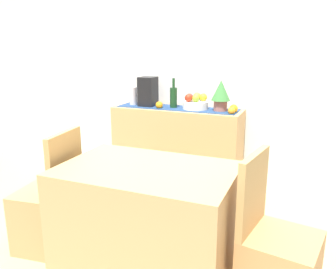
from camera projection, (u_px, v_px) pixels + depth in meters
name	position (u px, v px, depth m)	size (l,w,h in m)	color
ground_plane	(154.00, 233.00, 2.81)	(6.40, 6.40, 0.02)	tan
room_wall_rear	(201.00, 58.00, 3.53)	(6.40, 0.06, 2.70)	silver
sideboard_console	(177.00, 149.00, 3.59)	(1.30, 0.42, 0.86)	tan
table_runner	(177.00, 108.00, 3.48)	(1.23, 0.32, 0.01)	navy
fruit_bowl	(195.00, 105.00, 3.40)	(0.25, 0.25, 0.07)	white
apple_center	(196.00, 98.00, 3.35)	(0.07, 0.07, 0.07)	#88AF30
apple_upper	(189.00, 97.00, 3.43)	(0.07, 0.07, 0.07)	#B8322A
apple_right	(203.00, 97.00, 3.40)	(0.08, 0.08, 0.08)	gold
apple_front	(197.00, 97.00, 3.45)	(0.08, 0.08, 0.08)	olive
apple_left	(189.00, 98.00, 3.37)	(0.08, 0.08, 0.08)	#AF2E19
wine_bottle	(174.00, 97.00, 3.47)	(0.07, 0.07, 0.30)	#173E1D
coffee_maker	(148.00, 92.00, 3.56)	(0.16, 0.18, 0.30)	black
ceramic_vase	(133.00, 96.00, 3.64)	(0.08, 0.08, 0.19)	silver
potted_plant	(221.00, 94.00, 3.27)	(0.18, 0.18, 0.30)	#A66356
orange_loose_mid	(231.00, 111.00, 3.16)	(0.07, 0.07, 0.07)	orange
orange_loose_far	(159.00, 105.00, 3.45)	(0.07, 0.07, 0.07)	orange
orange_loose_end	(234.00, 109.00, 3.24)	(0.08, 0.08, 0.08)	orange
dining_table	(148.00, 222.00, 2.22)	(1.08, 0.71, 0.74)	tan
chair_near_window	(50.00, 214.00, 2.55)	(0.45, 0.45, 0.90)	tan
chair_by_corner	(276.00, 265.00, 1.96)	(0.46, 0.46, 0.90)	tan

